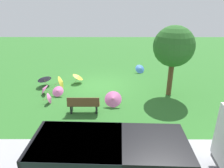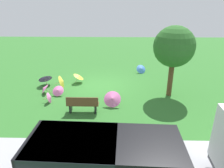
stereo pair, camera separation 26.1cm
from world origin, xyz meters
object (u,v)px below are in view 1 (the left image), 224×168
Objects in this scene: parasol_pink_1 at (44,89)px; parasol_purple_1 at (44,79)px; park_bench at (84,105)px; van_dark at (104,157)px; parasol_yellow_2 at (62,82)px; parasol_pink_0 at (113,99)px; parasol_yellow_0 at (78,76)px; parasol_pink_2 at (58,91)px; parasol_pink_3 at (50,98)px; shade_tree at (174,47)px; parasol_blue_0 at (140,69)px.

parasol_pink_1 is 0.64× the size of parasol_purple_1.
van_dark is at bearing 105.71° from park_bench.
van_dark is 5.49× the size of parasol_yellow_2.
parasol_pink_0 is 4.18m from parasol_yellow_2.
park_bench reaches higher than parasol_yellow_0.
parasol_pink_2 is (3.28, -1.29, -0.13)m from parasol_pink_0.
parasol_pink_1 is 1.38m from parasol_pink_3.
shade_tree is at bearing -119.60° from van_dark.
park_bench reaches higher than parasol_pink_2.
parasol_yellow_0 is (5.76, -1.84, -2.43)m from shade_tree.
parasol_yellow_2 is at bearing -88.61° from parasol_pink_2.
parasol_pink_2 is 2.08m from parasol_purple_1.
parasol_blue_0 is 1.17× the size of parasol_pink_2.
parasol_pink_2 is 1.20× the size of parasol_pink_3.
parasol_pink_2 is at bearing 162.39° from parasol_pink_1.
van_dark reaches higher than parasol_purple_1.
shade_tree is at bearing 170.43° from parasol_purple_1.
parasol_blue_0 is 1.04× the size of parasol_yellow_2.
parasol_blue_0 is 5.03m from parasol_yellow_0.
parasol_pink_1 is 0.87× the size of parasol_yellow_2.
parasol_purple_1 is at bearing -9.57° from shade_tree.
parasol_pink_2 is (2.99, -6.18, -0.57)m from van_dark.
parasol_pink_1 is (6.35, 4.03, 0.00)m from parasol_blue_0.
shade_tree is 6.52m from parasol_yellow_0.
shade_tree is 7.22m from parasol_yellow_2.
parasol_blue_0 reaches higher than parasol_pink_3.
parasol_pink_2 is 1.26m from parasol_yellow_2.
parasol_yellow_2 is (3.02, -7.44, -0.49)m from van_dark.
parasol_pink_1 reaches higher than parasol_pink_3.
parasol_purple_1 is (7.95, -1.34, -2.41)m from shade_tree.
parasol_yellow_0 is at bearing -55.15° from parasol_pink_0.
park_bench is 4.19m from parasol_yellow_0.
van_dark reaches higher than parasol_pink_3.
parasol_purple_1 is (4.27, -7.81, -0.40)m from van_dark.
van_dark reaches higher than parasol_pink_2.
van_dark is at bearing 86.60° from parasol_pink_0.
parasol_yellow_0 is at bearing -17.70° from shade_tree.
park_bench is 2.28m from parasol_pink_3.
parasol_pink_0 reaches higher than parasol_yellow_0.
parasol_pink_0 is 3.53m from parasol_pink_2.
parasol_pink_0 is (-0.29, -4.89, -0.44)m from van_dark.
parasol_yellow_0 is 3.21m from parasol_pink_3.
parasol_yellow_0 is at bearing 25.90° from parasol_blue_0.
shade_tree reaches higher than park_bench.
parasol_pink_1 is at bearing -0.05° from shade_tree.
parasol_pink_2 is 0.89× the size of parasol_yellow_2.
parasol_pink_0 is at bearing 142.41° from parasol_yellow_2.
parasol_yellow_0 is 1.24× the size of parasol_pink_3.
parasol_blue_0 is at bearing -150.70° from parasol_yellow_2.
park_bench is at bearing 130.68° from parasol_purple_1.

